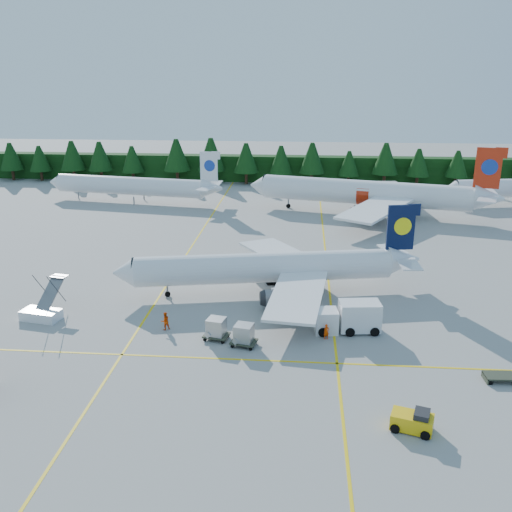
# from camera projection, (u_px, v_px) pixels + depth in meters

# --- Properties ---
(ground) EXTENTS (320.00, 320.00, 0.00)m
(ground) POSITION_uv_depth(u_px,v_px,m) (275.00, 332.00, 57.85)
(ground) COLOR #9D9D98
(ground) RESTS_ON ground
(taxi_stripe_a) EXTENTS (0.25, 120.00, 0.01)m
(taxi_stripe_a) POSITION_uv_depth(u_px,v_px,m) (180.00, 264.00, 77.89)
(taxi_stripe_a) COLOR yellow
(taxi_stripe_a) RESTS_ON ground
(taxi_stripe_b) EXTENTS (0.25, 120.00, 0.01)m
(taxi_stripe_b) POSITION_uv_depth(u_px,v_px,m) (327.00, 268.00, 76.30)
(taxi_stripe_b) COLOR yellow
(taxi_stripe_b) RESTS_ON ground
(taxi_stripe_cross) EXTENTS (80.00, 0.25, 0.01)m
(taxi_stripe_cross) POSITION_uv_depth(u_px,v_px,m) (271.00, 361.00, 52.17)
(taxi_stripe_cross) COLOR yellow
(taxi_stripe_cross) RESTS_ON ground
(treeline_hedge) EXTENTS (220.00, 4.00, 6.00)m
(treeline_hedge) POSITION_uv_depth(u_px,v_px,m) (293.00, 169.00, 134.54)
(treeline_hedge) COLOR black
(treeline_hedge) RESTS_ON ground
(airliner_navy) EXTENTS (35.15, 28.66, 10.31)m
(airliner_navy) POSITION_uv_depth(u_px,v_px,m) (259.00, 268.00, 67.05)
(airliner_navy) COLOR white
(airliner_navy) RESTS_ON ground
(airliner_red) EXTENTS (43.77, 35.58, 12.95)m
(airliner_red) POSITION_uv_depth(u_px,v_px,m) (360.00, 193.00, 104.24)
(airliner_red) COLOR white
(airliner_red) RESTS_ON ground
(airliner_far_left) EXTENTS (36.12, 8.71, 10.55)m
(airliner_far_left) POSITION_uv_depth(u_px,v_px,m) (125.00, 185.00, 113.85)
(airliner_far_left) COLOR white
(airliner_far_left) RESTS_ON ground
(airstairs) EXTENTS (4.38, 5.95, 3.66)m
(airstairs) POSITION_uv_depth(u_px,v_px,m) (43.00, 311.00, 60.83)
(airstairs) COLOR white
(airstairs) RESTS_ON ground
(service_truck) EXTENTS (6.76, 3.12, 3.15)m
(service_truck) POSITION_uv_depth(u_px,v_px,m) (348.00, 317.00, 57.58)
(service_truck) COLOR silver
(service_truck) RESTS_ON ground
(baggage_tug) EXTENTS (3.36, 2.45, 1.61)m
(baggage_tug) POSITION_uv_depth(u_px,v_px,m) (413.00, 421.00, 41.92)
(baggage_tug) COLOR yellow
(baggage_tug) RESTS_ON ground
(uld_pair) EXTENTS (5.58, 3.49, 1.84)m
(uld_pair) POSITION_uv_depth(u_px,v_px,m) (230.00, 331.00, 55.32)
(uld_pair) COLOR #323828
(uld_pair) RESTS_ON ground
(crew_a) EXTENTS (0.67, 0.56, 1.55)m
(crew_a) POSITION_uv_depth(u_px,v_px,m) (326.00, 332.00, 56.16)
(crew_a) COLOR #FF4405
(crew_a) RESTS_ON ground
(crew_b) EXTENTS (1.18, 1.13, 1.91)m
(crew_b) POSITION_uv_depth(u_px,v_px,m) (165.00, 321.00, 58.13)
(crew_b) COLOR #D63D04
(crew_b) RESTS_ON ground
(crew_c) EXTENTS (0.53, 0.75, 1.73)m
(crew_c) POSITION_uv_depth(u_px,v_px,m) (279.00, 304.00, 62.62)
(crew_c) COLOR orange
(crew_c) RESTS_ON ground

